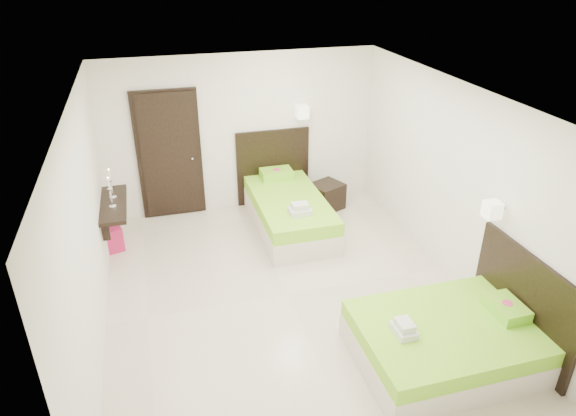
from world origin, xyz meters
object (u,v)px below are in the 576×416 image
object	(u,v)px
nightstand	(326,196)
ottoman	(108,238)
bed_single	(288,208)
bed_double	(451,338)

from	to	relation	value
nightstand	ottoman	size ratio (longest dim) A/B	1.37
bed_single	ottoman	size ratio (longest dim) A/B	5.66
nightstand	ottoman	world-z (taller)	nightstand
bed_single	nightstand	xyz separation A→B (m)	(0.81, 0.43, -0.09)
bed_single	bed_double	xyz separation A→B (m)	(0.87, -3.38, -0.04)
ottoman	bed_double	bearing A→B (deg)	-43.13
bed_double	ottoman	distance (m)	4.98
bed_single	nightstand	distance (m)	0.92
ottoman	bed_single	bearing A→B (deg)	-0.54
bed_double	nightstand	xyz separation A→B (m)	(-0.06, 3.81, -0.05)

